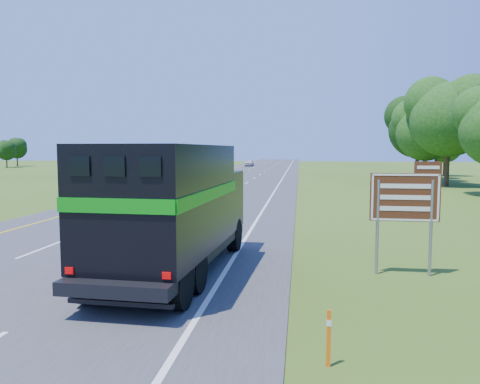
# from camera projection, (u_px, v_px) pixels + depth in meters

# --- Properties ---
(road) EXTENTS (15.00, 260.00, 0.04)m
(road) POSITION_uv_depth(u_px,v_px,m) (234.00, 181.00, 55.67)
(road) COLOR #38383A
(road) RESTS_ON ground
(lane_markings) EXTENTS (11.15, 260.00, 0.01)m
(lane_markings) POSITION_uv_depth(u_px,v_px,m) (234.00, 181.00, 55.67)
(lane_markings) COLOR yellow
(lane_markings) RESTS_ON road
(horse_truck) EXTENTS (3.17, 8.79, 3.83)m
(horse_truck) POSITION_uv_depth(u_px,v_px,m) (173.00, 206.00, 13.80)
(horse_truck) COLOR black
(horse_truck) RESTS_ON road
(white_suv) EXTENTS (3.29, 6.32, 1.70)m
(white_suv) POSITION_uv_depth(u_px,v_px,m) (197.00, 176.00, 51.86)
(white_suv) COLOR silver
(white_suv) RESTS_ON road
(far_car) EXTENTS (1.92, 4.61, 1.56)m
(far_car) POSITION_uv_depth(u_px,v_px,m) (249.00, 163.00, 105.80)
(far_car) COLOR silver
(far_car) RESTS_ON road
(exit_sign) EXTENTS (2.01, 0.14, 3.40)m
(exit_sign) POSITION_uv_depth(u_px,v_px,m) (406.00, 202.00, 13.80)
(exit_sign) COLOR gray
(exit_sign) RESTS_ON ground
(delineator) EXTENTS (0.08, 0.05, 1.01)m
(delineator) POSITION_uv_depth(u_px,v_px,m) (329.00, 336.00, 8.03)
(delineator) COLOR #FF620D
(delineator) RESTS_ON ground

